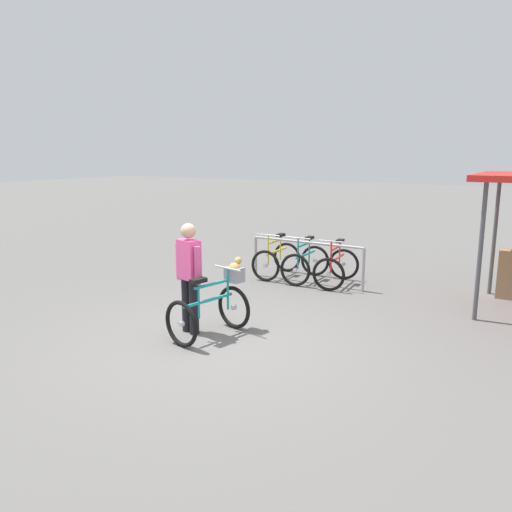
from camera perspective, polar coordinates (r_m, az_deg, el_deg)
ground_plane at (r=7.24m, az=-4.33°, el=-9.67°), size 80.00×80.00×0.00m
bike_rack_rail at (r=10.28m, az=5.73°, el=0.39°), size 2.51×0.20×0.88m
racked_bike_yellow at (r=10.87m, az=2.34°, el=-0.41°), size 0.66×1.09×0.97m
racked_bike_teal at (r=10.54m, az=5.63°, el=-0.83°), size 0.66×1.11×0.98m
racked_bike_red at (r=10.25m, az=9.12°, el=-1.28°), size 0.72×1.12×0.97m
featured_bicycle at (r=7.35m, az=-4.68°, el=-5.34°), size 0.89×1.25×1.09m
person_with_featured_bike at (r=7.39m, az=-7.59°, el=-1.94°), size 0.51×0.29×1.64m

